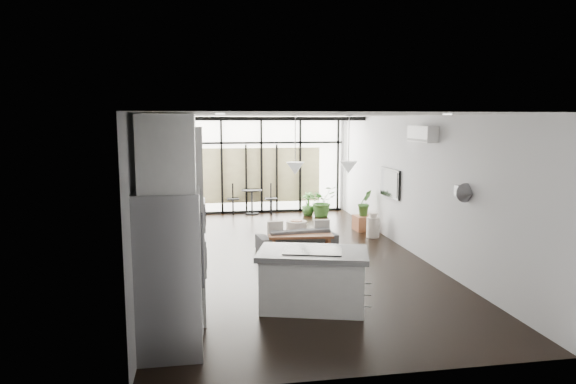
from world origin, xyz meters
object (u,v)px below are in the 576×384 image
object	(u,v)px
sofa	(297,235)
pouf	(296,229)
tv	(390,183)
console_bench	(301,245)
island	(313,280)
milk_can	(373,225)
fridge	(169,271)

from	to	relation	value
sofa	pouf	world-z (taller)	sofa
tv	console_bench	bearing A→B (deg)	-155.18
island	milk_can	distance (m)	4.81
tv	sofa	bearing A→B (deg)	-164.81
island	tv	distance (m)	4.83
fridge	pouf	distance (m)	6.11
sofa	tv	xyz separation A→B (m)	(2.26, 0.61, 0.98)
sofa	fridge	bearing A→B (deg)	54.56
fridge	sofa	xyz separation A→B (m)	(2.35, 4.34, -0.64)
pouf	tv	size ratio (longest dim) A/B	0.44
island	pouf	xyz separation A→B (m)	(0.60, 4.48, -0.24)
island	pouf	size ratio (longest dim) A/B	3.27
fridge	milk_can	world-z (taller)	fridge
fridge	console_bench	world-z (taller)	fridge
fridge	tv	size ratio (longest dim) A/B	1.75
island	tv	bearing A→B (deg)	72.04
console_bench	milk_can	bearing A→B (deg)	38.48
island	pouf	world-z (taller)	island
fridge	console_bench	bearing A→B (deg)	58.94
fridge	console_bench	distance (m)	4.62
island	tv	size ratio (longest dim) A/B	1.42
fridge	tv	distance (m)	6.77
sofa	console_bench	bearing A→B (deg)	83.29
console_bench	pouf	xyz separation A→B (m)	(0.21, 1.58, -0.02)
fridge	sofa	bearing A→B (deg)	61.54
island	sofa	bearing A→B (deg)	99.22
sofa	console_bench	world-z (taller)	sofa
fridge	milk_can	distance (m)	6.79
island	tv	xyz separation A→B (m)	(2.65, 3.94, 0.87)
fridge	tv	world-z (taller)	fridge
fridge	milk_can	bearing A→B (deg)	50.30
island	fridge	bearing A→B (deg)	-136.61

